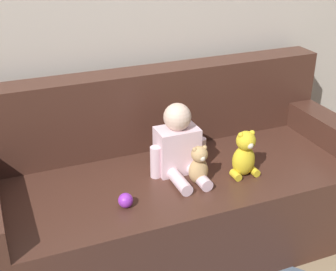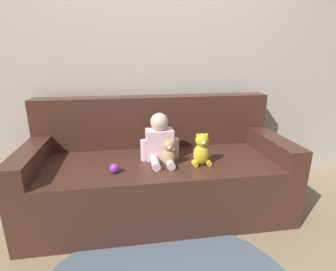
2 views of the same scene
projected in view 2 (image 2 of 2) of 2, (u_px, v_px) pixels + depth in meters
The scene contains 7 objects.
ground_plane at pixel (159, 209), 2.26m from camera, with size 12.00×12.00×0.00m, color #9E8460.
wall_back at pixel (151, 52), 2.36m from camera, with size 8.00×0.05×2.60m.
couch at pixel (158, 172), 2.21m from camera, with size 2.06×0.86×0.93m.
person_baby at pixel (160, 142), 2.06m from camera, with size 0.31×0.32×0.37m.
teddy_bear_brown at pixel (169, 153), 1.95m from camera, with size 0.10×0.09×0.21m.
plush_toy_side at pixel (202, 150), 1.96m from camera, with size 0.15×0.11×0.25m.
toy_ball at pixel (114, 168), 1.85m from camera, with size 0.07×0.07×0.07m.
Camera 2 is at (-0.23, -1.95, 1.28)m, focal length 28.00 mm.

